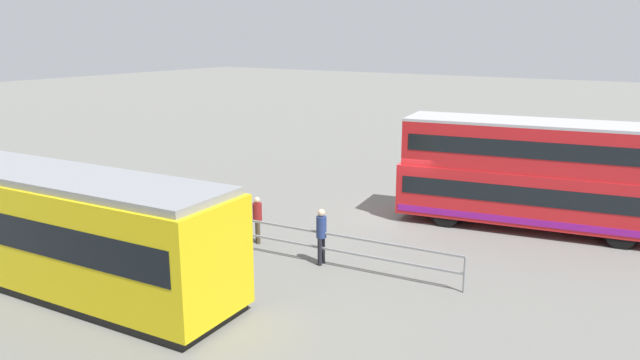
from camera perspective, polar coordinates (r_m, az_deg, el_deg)
ground_plane at (r=24.27m, az=8.18°, el=-3.34°), size 160.00×160.00×0.00m
double_decker_bus at (r=23.37m, az=20.08°, el=0.45°), size 10.37×4.16×3.99m
tram_yellow at (r=20.28m, az=-27.21°, el=-3.07°), size 15.93×3.62×3.34m
pedestrian_near_railing at (r=20.81m, az=-5.94°, el=-3.46°), size 0.45×0.45×1.64m
pedestrian_crossing at (r=18.76m, az=0.13°, el=-4.98°), size 0.35×0.36×1.80m
pedestrian_railing at (r=18.87m, az=-0.10°, el=-5.82°), size 9.21×0.81×1.08m
info_sign at (r=20.79m, az=-11.69°, el=-1.82°), size 1.10×0.19×2.30m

